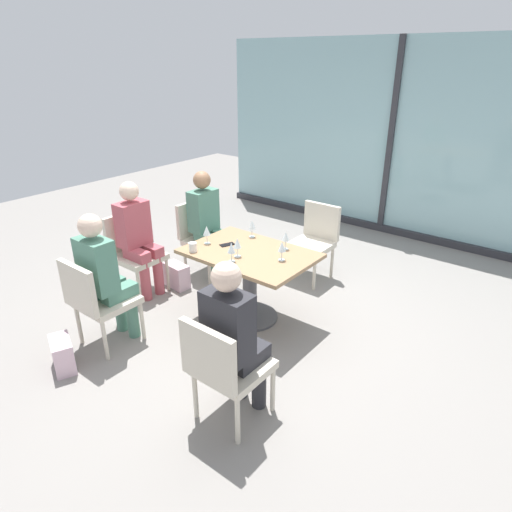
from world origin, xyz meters
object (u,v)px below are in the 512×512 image
dining_table_main (250,270)px  wine_glass_5 (231,248)px  chair_far_left (202,234)px  wine_glass_0 (286,237)px  cell_phone_on_table (227,245)px  coffee_cup (193,247)px  person_side_end (138,234)px  handbag_0 (63,354)px  person_far_left (208,220)px  person_front_left (104,273)px  person_front_right (234,334)px  handbag_1 (177,275)px  chair_side_end (133,249)px  wine_glass_1 (207,231)px  wine_glass_2 (282,247)px  wine_glass_4 (237,243)px  wine_glass_3 (252,225)px  chair_front_left (97,298)px  chair_front_right (224,366)px  chair_near_window (314,238)px

dining_table_main → wine_glass_5: 0.43m
chair_far_left → wine_glass_0: bearing=-9.0°
chair_far_left → cell_phone_on_table: (0.84, -0.48, 0.24)m
dining_table_main → wine_glass_0: size_ratio=6.57×
coffee_cup → person_side_end: bearing=179.2°
cell_phone_on_table → handbag_0: 1.77m
person_far_left → person_front_left: bearing=-80.5°
person_front_right → handbag_1: bearing=148.9°
chair_side_end → wine_glass_1: 1.02m
person_far_left → person_side_end: 0.84m
person_far_left → handbag_0: (0.28, -2.08, -0.56)m
wine_glass_2 → handbag_1: bearing=-178.9°
dining_table_main → handbag_0: bearing=-114.5°
wine_glass_1 → handbag_0: (-0.27, -1.51, -0.72)m
person_far_left → wine_glass_4: size_ratio=6.81×
person_front_left → wine_glass_3: (0.53, 1.41, 0.16)m
dining_table_main → person_front_left: size_ratio=0.97×
coffee_cup → cell_phone_on_table: (0.15, 0.32, -0.04)m
cell_phone_on_table → chair_front_left: bearing=-88.7°
person_side_end → wine_glass_3: person_side_end is taller
chair_front_right → chair_near_window: (-0.75, 2.41, 0.00)m
handbag_1 → wine_glass_0: bearing=16.9°
coffee_cup → handbag_1: (-0.65, 0.33, -0.64)m
coffee_cup → chair_near_window: bearing=74.4°
chair_side_end → wine_glass_2: (1.75, 0.35, 0.37)m
wine_glass_2 → handbag_1: (-1.43, -0.03, -0.72)m
chair_far_left → coffee_cup: 1.10m
cell_phone_on_table → handbag_1: bearing=-158.0°
person_front_right → chair_near_window: bearing=108.0°
dining_table_main → wine_glass_4: wine_glass_4 is taller
person_front_right → wine_glass_3: (-0.97, 1.41, 0.16)m
wine_glass_5 → handbag_1: 1.34m
person_far_left → wine_glass_4: bearing=-32.4°
person_front_left → wine_glass_2: 1.59m
chair_far_left → wine_glass_3: (0.90, -0.16, 0.37)m
wine_glass_4 → handbag_0: wine_glass_4 is taller
chair_far_left → wine_glass_4: wine_glass_4 is taller
person_far_left → handbag_1: person_far_left is taller
wine_glass_4 → chair_far_left: bearing=150.3°
chair_front_right → coffee_cup: size_ratio=9.67×
chair_near_window → coffee_cup: chair_near_window is taller
person_front_left → chair_near_window: bearing=72.0°
wine_glass_5 → person_front_left: bearing=-132.8°
dining_table_main → person_far_left: (-1.01, 0.47, 0.17)m
chair_side_end → wine_glass_4: bearing=6.7°
dining_table_main → wine_glass_0: 0.48m
chair_near_window → person_front_right: person_front_right is taller
dining_table_main → wine_glass_1: bearing=-167.9°
chair_front_left → handbag_0: size_ratio=2.90×
chair_front_left → chair_near_window: bearing=72.7°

